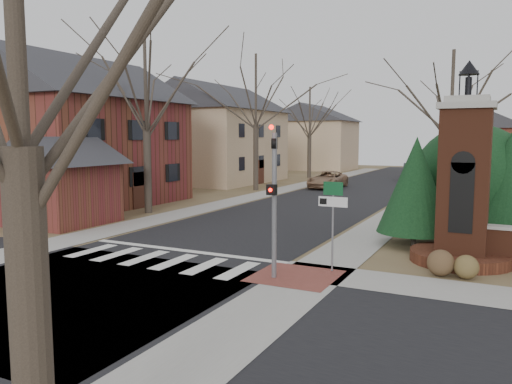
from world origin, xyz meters
The scene contains 26 objects.
ground centered at (0.00, 0.00, 0.00)m, with size 120.00×120.00×0.00m, color brown.
main_street centered at (0.00, 22.00, 0.01)m, with size 8.00×70.00×0.01m, color black.
cross_street centered at (0.00, -3.00, 0.01)m, with size 120.00×8.00×0.01m, color black.
crosswalk_zone centered at (0.00, 0.80, 0.01)m, with size 8.00×2.20×0.02m, color silver.
stop_bar centered at (0.00, 2.30, 0.01)m, with size 8.00×0.35×0.02m, color silver.
sidewalk_right_main centered at (5.20, 22.00, 0.01)m, with size 2.00×60.00×0.02m, color gray.
sidewalk_left centered at (-5.20, 22.00, 0.01)m, with size 2.00×60.00×0.02m, color gray.
curb_apron centered at (4.80, 1.00, 0.01)m, with size 2.40×2.40×0.02m, color brown.
traffic_signal_pole centered at (4.30, 0.57, 2.59)m, with size 0.28×0.41×4.50m.
sign_post centered at (5.59, 1.99, 1.95)m, with size 0.90×0.07×2.75m.
brick_gate_monument centered at (9.00, 4.99, 2.17)m, with size 3.20×3.20×6.47m.
house_brick_left centered at (-13.01, 9.99, 4.66)m, with size 9.80×11.80×9.42m.
house_stucco_left centered at (-13.50, 27.00, 4.59)m, with size 9.80×12.80×9.28m.
garage_left centered at (-8.52, 4.49, 2.24)m, with size 4.80×4.80×4.29m.
house_distant_left centered at (-12.01, 48.00, 4.25)m, with size 10.80×8.80×8.53m.
house_distant_right centered at (7.99, 47.99, 3.65)m, with size 8.80×8.80×7.30m.
evergreen_near centered at (7.20, 7.00, 2.30)m, with size 2.80×2.80×4.10m.
evergreen_mass centered at (9.00, 9.50, 2.40)m, with size 4.80×4.80×4.80m, color black.
bare_tree_0 centered at (-7.00, 9.00, 7.70)m, with size 8.05×8.05×11.15m.
bare_tree_1 centered at (-7.00, 22.00, 8.03)m, with size 8.40×8.40×11.64m.
bare_tree_2 centered at (-7.50, 35.00, 7.03)m, with size 7.35×7.35×10.19m.
bare_tree_3 centered at (7.50, 16.00, 6.69)m, with size 7.00×7.00×9.70m.
pickup_truck centered at (-2.53, 25.92, 0.68)m, with size 2.26×4.90×1.36m, color #967052.
distant_car centered at (2.41, 36.53, 0.82)m, with size 1.74×4.99×1.64m, color #383C41.
dry_shrub_left centered at (8.60, 3.00, 0.39)m, with size 0.78×0.78×0.78m, color brown.
dry_shrub_right centered at (9.30, 3.00, 0.35)m, with size 0.70×0.70×0.70m, color brown.
Camera 1 is at (10.15, -12.27, 4.08)m, focal length 35.00 mm.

